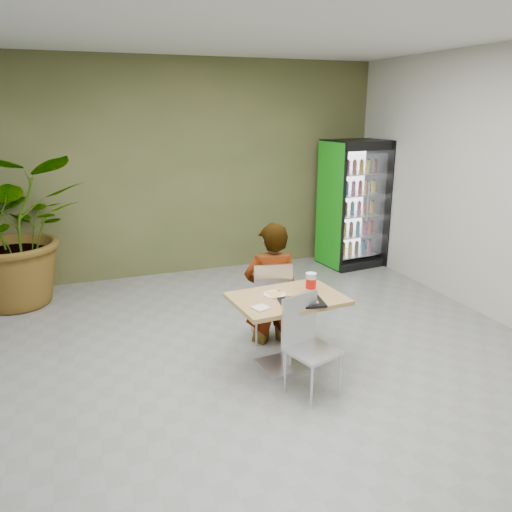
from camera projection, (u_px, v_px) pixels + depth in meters
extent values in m
plane|color=gray|center=(278.00, 377.00, 4.80)|extent=(7.00, 7.00, 0.00)
cube|color=tan|center=(287.00, 299.00, 4.78)|extent=(1.10, 0.82, 0.04)
cylinder|color=silver|center=(287.00, 334.00, 4.89)|extent=(0.10, 0.10, 0.71)
cube|color=silver|center=(286.00, 365.00, 4.98)|extent=(0.56, 0.46, 0.04)
cube|color=silver|center=(270.00, 301.00, 5.49)|extent=(0.48, 0.48, 0.03)
cube|color=silver|center=(273.00, 287.00, 5.24)|extent=(0.41, 0.11, 0.49)
cylinder|color=silver|center=(282.00, 313.00, 5.75)|extent=(0.02, 0.02, 0.44)
cylinder|color=silver|center=(252.00, 315.00, 5.70)|extent=(0.02, 0.02, 0.44)
cylinder|color=silver|center=(288.00, 325.00, 5.42)|extent=(0.02, 0.02, 0.44)
cylinder|color=silver|center=(257.00, 327.00, 5.37)|extent=(0.02, 0.02, 0.44)
cube|color=silver|center=(313.00, 351.00, 4.39)|extent=(0.50, 0.50, 0.03)
cube|color=silver|center=(299.00, 320.00, 4.47)|extent=(0.39, 0.15, 0.48)
cylinder|color=silver|center=(312.00, 387.00, 4.22)|extent=(0.02, 0.02, 0.43)
cylinder|color=silver|center=(340.00, 375.00, 4.42)|extent=(0.02, 0.02, 0.43)
cylinder|color=silver|center=(285.00, 371.00, 4.48)|extent=(0.02, 0.02, 0.43)
cylinder|color=silver|center=(313.00, 360.00, 4.68)|extent=(0.02, 0.02, 0.43)
imported|color=black|center=(271.00, 296.00, 5.43)|extent=(0.67, 0.50, 1.64)
cylinder|color=silver|center=(275.00, 294.00, 4.82)|extent=(0.22, 0.22, 0.01)
cylinder|color=silver|center=(311.00, 283.00, 4.89)|extent=(0.10, 0.10, 0.18)
cylinder|color=red|center=(311.00, 283.00, 4.90)|extent=(0.10, 0.10, 0.10)
cylinder|color=silver|center=(311.00, 274.00, 4.87)|extent=(0.11, 0.11, 0.01)
cube|color=silver|center=(261.00, 308.00, 4.49)|extent=(0.17, 0.17, 0.02)
cube|color=black|center=(302.00, 302.00, 4.61)|extent=(0.44, 0.35, 0.02)
cube|color=black|center=(354.00, 204.00, 8.00)|extent=(0.98, 0.80, 2.01)
cube|color=#1CA218|center=(329.00, 206.00, 7.84)|extent=(0.09, 0.69, 1.97)
cube|color=silver|center=(366.00, 207.00, 7.68)|extent=(0.72, 0.09, 1.61)
imported|color=#245A24|center=(16.00, 230.00, 6.36)|extent=(1.81, 1.57, 1.98)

